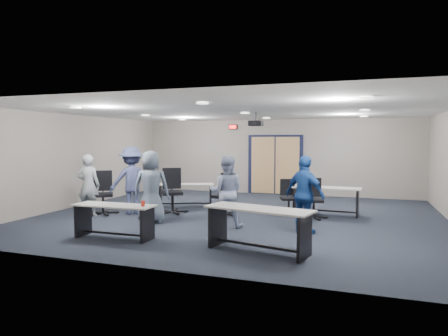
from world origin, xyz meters
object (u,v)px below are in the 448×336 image
(table_front_left, at_px, (115,215))
(person_lightblue, at_px, (226,192))
(table_back_left, at_px, (186,191))
(person_back, at_px, (132,180))
(chair_back_a, at_px, (172,191))
(person_navy, at_px, (305,195))
(table_back_right, at_px, (326,196))
(person_plaid, at_px, (151,187))
(person_gray, at_px, (88,185))
(chair_back_b, at_px, (223,195))
(chair_back_c, at_px, (289,197))
(chair_loose_left, at_px, (103,193))
(table_front_right, at_px, (259,222))
(chair_back_d, at_px, (314,199))

(table_front_left, distance_m, person_lightblue, 2.49)
(table_back_left, relative_size, person_back, 0.97)
(chair_back_a, bearing_deg, person_lightblue, -60.69)
(table_front_left, bearing_deg, chair_back_a, 91.54)
(person_lightblue, relative_size, person_navy, 0.98)
(table_back_right, relative_size, person_back, 1.02)
(table_back_left, bearing_deg, person_plaid, -108.13)
(table_back_right, bearing_deg, person_plaid, -144.86)
(person_gray, bearing_deg, person_back, -157.42)
(chair_back_a, xyz_separation_m, person_plaid, (0.07, -1.26, 0.26))
(chair_back_a, height_order, chair_back_b, chair_back_a)
(chair_back_c, relative_size, person_gray, 0.58)
(chair_loose_left, bearing_deg, chair_back_b, -17.40)
(table_front_right, distance_m, chair_back_c, 3.65)
(table_front_left, height_order, chair_loose_left, chair_loose_left)
(chair_back_a, bearing_deg, person_plaid, -116.62)
(table_front_left, relative_size, chair_back_d, 1.67)
(chair_back_a, xyz_separation_m, chair_loose_left, (-1.64, -0.77, -0.03))
(chair_back_c, distance_m, person_plaid, 3.59)
(person_navy, height_order, person_back, person_back)
(person_plaid, distance_m, person_back, 1.37)
(chair_back_a, bearing_deg, chair_back_c, -14.75)
(table_front_left, relative_size, table_front_right, 0.84)
(chair_back_c, bearing_deg, chair_back_b, -179.65)
(table_front_right, xyz_separation_m, table_back_left, (-3.21, 3.97, -0.07))
(person_lightblue, bearing_deg, person_back, -25.48)
(person_gray, height_order, person_plaid, person_plaid)
(table_back_right, height_order, person_back, person_back)
(person_plaid, relative_size, person_navy, 1.05)
(table_front_left, distance_m, person_back, 2.72)
(table_back_left, bearing_deg, chair_back_c, -28.89)
(person_gray, bearing_deg, person_plaid, 159.58)
(table_front_right, bearing_deg, person_navy, 83.00)
(chair_back_a, bearing_deg, table_front_left, -117.36)
(table_front_left, distance_m, person_gray, 2.69)
(chair_back_d, bearing_deg, table_front_right, -114.18)
(chair_back_b, bearing_deg, table_back_right, 37.98)
(table_front_right, distance_m, person_gray, 5.27)
(chair_back_b, xyz_separation_m, person_navy, (2.28, -1.38, 0.28))
(table_front_right, height_order, table_back_right, table_back_right)
(chair_loose_left, relative_size, person_gray, 0.72)
(person_back, bearing_deg, chair_back_a, 161.41)
(table_back_right, bearing_deg, person_lightblue, -128.07)
(chair_back_a, distance_m, person_back, 1.11)
(table_front_left, height_order, table_back_left, table_front_left)
(table_front_left, distance_m, chair_back_b, 3.25)
(table_front_right, height_order, chair_back_d, chair_back_d)
(table_front_left, relative_size, chair_back_a, 1.39)
(chair_back_b, height_order, chair_back_d, chair_back_b)
(table_back_right, relative_size, person_lightblue, 1.13)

